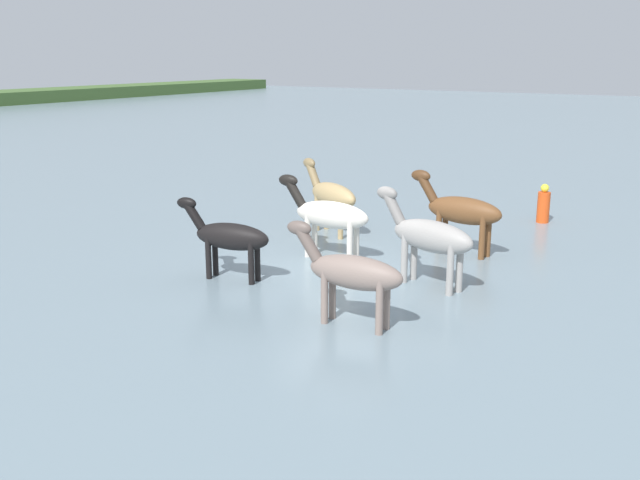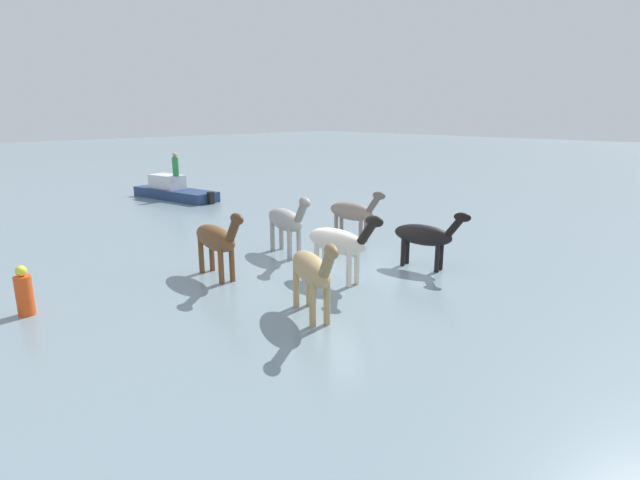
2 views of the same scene
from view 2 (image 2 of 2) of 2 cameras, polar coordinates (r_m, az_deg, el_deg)
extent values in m
plane|color=gray|center=(14.29, 1.79, -3.59)|extent=(152.69, 152.69, 0.00)
ellipsoid|color=silver|center=(13.28, 1.87, -0.13)|extent=(0.60, 1.96, 0.66)
cylinder|color=silver|center=(13.17, 4.20, -2.74)|extent=(0.14, 0.14, 1.08)
cylinder|color=silver|center=(12.94, 3.29, -3.03)|extent=(0.14, 0.14, 1.08)
cylinder|color=silver|center=(13.92, 0.52, -1.75)|extent=(0.14, 0.14, 1.08)
cylinder|color=silver|center=(13.71, -0.40, -2.01)|extent=(0.14, 0.14, 1.08)
cylinder|color=black|center=(12.52, 5.38, 0.93)|extent=(0.23, 0.60, 0.72)
ellipsoid|color=black|center=(12.33, 6.16, 2.11)|extent=(0.23, 0.54, 0.29)
ellipsoid|color=brown|center=(13.85, -11.77, 0.22)|extent=(0.81, 2.03, 0.67)
cylinder|color=brown|center=(13.55, -9.92, -2.40)|extent=(0.15, 0.15, 1.09)
cylinder|color=brown|center=(13.41, -11.13, -2.63)|extent=(0.15, 0.15, 1.09)
cylinder|color=brown|center=(14.57, -12.14, -1.32)|extent=(0.15, 0.15, 1.09)
cylinder|color=brown|center=(14.44, -13.28, -1.53)|extent=(0.15, 0.15, 1.09)
cylinder|color=#50311A|center=(12.84, -9.77, 1.20)|extent=(0.30, 0.63, 0.73)
ellipsoid|color=#50311A|center=(12.60, -9.38, 2.35)|extent=(0.29, 0.56, 0.29)
ellipsoid|color=tan|center=(10.97, -1.05, -3.27)|extent=(1.35, 2.01, 0.66)
cylinder|color=tan|center=(10.68, 0.79, -6.84)|extent=(0.14, 0.14, 1.08)
cylinder|color=tan|center=(10.58, -0.83, -7.05)|extent=(0.14, 0.14, 1.08)
cylinder|color=tan|center=(11.71, -1.22, -4.90)|extent=(0.14, 0.14, 1.08)
cylinder|color=tan|center=(11.62, -2.71, -5.06)|extent=(0.14, 0.14, 1.08)
cylinder|color=olive|center=(9.91, 0.86, -2.62)|extent=(0.46, 0.64, 0.72)
ellipsoid|color=olive|center=(9.64, 1.30, -1.28)|extent=(0.43, 0.58, 0.29)
ellipsoid|color=black|center=(14.70, 11.53, 0.56)|extent=(0.80, 1.82, 0.59)
cylinder|color=black|center=(14.75, 13.53, -1.46)|extent=(0.13, 0.13, 0.97)
cylinder|color=black|center=(14.49, 13.10, -1.71)|extent=(0.13, 0.13, 0.97)
cylinder|color=black|center=(15.16, 9.85, -0.84)|extent=(0.13, 0.13, 0.97)
cylinder|color=black|center=(14.91, 9.36, -1.07)|extent=(0.13, 0.13, 0.97)
cylinder|color=black|center=(14.27, 15.02, 1.53)|extent=(0.29, 0.57, 0.65)
ellipsoid|color=black|center=(14.15, 15.79, 2.48)|extent=(0.28, 0.51, 0.26)
ellipsoid|color=gray|center=(17.64, 3.53, 3.25)|extent=(0.63, 1.87, 0.62)
cylinder|color=gray|center=(17.52, 5.22, 1.44)|extent=(0.14, 0.14, 1.02)
cylinder|color=gray|center=(17.29, 4.61, 1.28)|extent=(0.14, 0.14, 1.02)
cylinder|color=gray|center=(18.20, 2.45, 1.97)|extent=(0.14, 0.14, 1.02)
cylinder|color=gray|center=(17.97, 1.84, 1.82)|extent=(0.14, 0.14, 1.02)
cylinder|color=#63544C|center=(16.97, 6.12, 4.15)|extent=(0.24, 0.57, 0.68)
ellipsoid|color=#63544C|center=(16.81, 6.68, 5.00)|extent=(0.24, 0.51, 0.27)
ellipsoid|color=#9E9993|center=(15.83, -3.98, 2.31)|extent=(1.06, 2.09, 0.68)
cylinder|color=#9E9993|center=(15.51, -2.40, -0.03)|extent=(0.15, 0.15, 1.11)
cylinder|color=#9E9993|center=(15.36, -3.46, -0.19)|extent=(0.15, 0.15, 1.11)
cylinder|color=#9E9993|center=(16.55, -4.39, 0.86)|extent=(0.15, 0.15, 1.11)
cylinder|color=#9E9993|center=(16.41, -5.41, 0.72)|extent=(0.15, 0.15, 1.11)
cylinder|color=slate|center=(14.82, -2.13, 3.23)|extent=(0.37, 0.65, 0.74)
ellipsoid|color=slate|center=(14.58, -1.74, 4.27)|extent=(0.36, 0.59, 0.30)
cube|color=navy|center=(27.31, -16.00, 4.87)|extent=(2.25, 5.30, 0.65)
cube|color=silver|center=(27.70, -16.89, 6.35)|extent=(1.29, 1.99, 0.70)
cube|color=black|center=(25.27, -12.23, 4.55)|extent=(0.32, 0.28, 0.70)
cylinder|color=#338C4C|center=(26.90, -16.01, 7.97)|extent=(0.32, 0.32, 0.95)
sphere|color=tan|center=(26.84, -16.09, 9.23)|extent=(0.24, 0.24, 0.24)
cylinder|color=#E54C19|center=(12.96, -30.39, -5.44)|extent=(0.36, 0.36, 0.90)
sphere|color=yellow|center=(12.80, -30.71, -3.03)|extent=(0.24, 0.24, 0.24)
camera|label=1|loc=(29.54, 9.01, 15.00)|focal=40.62mm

